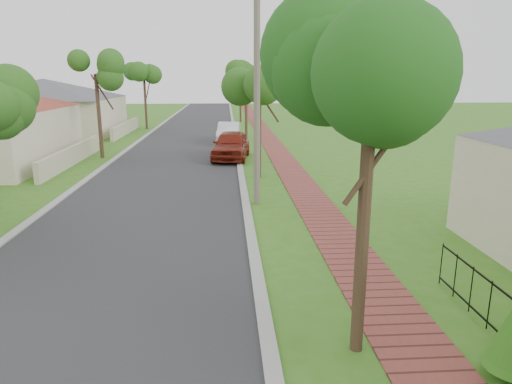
{
  "coord_description": "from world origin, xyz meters",
  "views": [
    {
      "loc": [
        -0.05,
        -5.57,
        4.71
      ],
      "look_at": [
        0.78,
        7.12,
        1.5
      ],
      "focal_mm": 32.0,
      "sensor_mm": 36.0,
      "label": 1
    }
  ],
  "objects_px": {
    "parked_car_red": "(231,145)",
    "utility_pole": "(257,82)",
    "parked_car_white": "(229,133)",
    "near_tree": "(372,75)"
  },
  "relations": [
    {
      "from": "parked_car_red",
      "to": "utility_pole",
      "type": "relative_size",
      "value": 0.54
    },
    {
      "from": "parked_car_white",
      "to": "near_tree",
      "type": "xyz_separation_m",
      "value": [
        2.07,
        -26.67,
        4.02
      ]
    },
    {
      "from": "parked_car_white",
      "to": "utility_pole",
      "type": "bearing_deg",
      "value": -82.89
    },
    {
      "from": "parked_car_white",
      "to": "near_tree",
      "type": "height_order",
      "value": "near_tree"
    },
    {
      "from": "parked_car_red",
      "to": "parked_car_white",
      "type": "distance_m",
      "value": 7.04
    },
    {
      "from": "utility_pole",
      "to": "parked_car_red",
      "type": "bearing_deg",
      "value": 94.99
    },
    {
      "from": "parked_car_white",
      "to": "near_tree",
      "type": "relative_size",
      "value": 0.74
    },
    {
      "from": "parked_car_red",
      "to": "parked_car_white",
      "type": "relative_size",
      "value": 1.09
    },
    {
      "from": "parked_car_red",
      "to": "utility_pole",
      "type": "xyz_separation_m",
      "value": [
        0.86,
        -9.9,
        3.7
      ]
    },
    {
      "from": "near_tree",
      "to": "utility_pole",
      "type": "distance_m",
      "value": 9.8
    }
  ]
}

